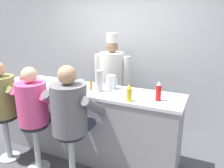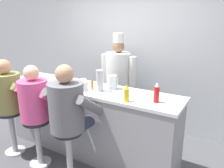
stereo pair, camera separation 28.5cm
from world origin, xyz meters
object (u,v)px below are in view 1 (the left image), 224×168
at_px(mustard_bottle_yellow, 129,93).
at_px(cook_in_whites_near, 112,78).
at_px(breakfast_plate, 67,89).
at_px(diner_seated_grey, 71,112).
at_px(coffee_mug_white, 81,83).
at_px(hot_sauce_bottle_orange, 91,86).
at_px(cup_stack_steel, 99,81).
at_px(water_pitcher_clear, 111,82).
at_px(ketchup_bottle_red, 158,91).
at_px(diner_seated_pink, 35,107).
at_px(napkin_dispenser_chrome, 82,87).
at_px(diner_seated_olive, 3,99).
at_px(cereal_bowl, 24,78).

height_order(mustard_bottle_yellow, cook_in_whites_near, cook_in_whites_near).
bearing_deg(breakfast_plate, diner_seated_grey, -50.44).
bearing_deg(breakfast_plate, coffee_mug_white, 70.87).
distance_m(hot_sauce_bottle_orange, cup_stack_steel, 0.15).
xyz_separation_m(mustard_bottle_yellow, cook_in_whites_near, (-0.76, 1.17, -0.17)).
bearing_deg(diner_seated_grey, water_pitcher_clear, 74.08).
xyz_separation_m(hot_sauce_bottle_orange, coffee_mug_white, (-0.24, 0.11, -0.02)).
relative_size(breakfast_plate, cup_stack_steel, 0.79).
bearing_deg(water_pitcher_clear, diner_seated_grey, -105.92).
bearing_deg(diner_seated_grey, breakfast_plate, 129.56).
height_order(ketchup_bottle_red, diner_seated_pink, diner_seated_pink).
bearing_deg(diner_seated_grey, hot_sauce_bottle_orange, 92.67).
bearing_deg(cup_stack_steel, mustard_bottle_yellow, -19.74).
height_order(cup_stack_steel, napkin_dispenser_chrome, cup_stack_steel).
relative_size(coffee_mug_white, diner_seated_grey, 0.10).
distance_m(breakfast_plate, diner_seated_grey, 0.55).
height_order(coffee_mug_white, diner_seated_olive, diner_seated_olive).
relative_size(water_pitcher_clear, diner_seated_grey, 0.13).
distance_m(mustard_bottle_yellow, diner_seated_olive, 1.76).
relative_size(napkin_dispenser_chrome, cook_in_whites_near, 0.07).
distance_m(cereal_bowl, diner_seated_olive, 0.59).
relative_size(hot_sauce_bottle_orange, water_pitcher_clear, 0.68).
bearing_deg(diner_seated_grey, cereal_bowl, 156.93).
distance_m(mustard_bottle_yellow, cup_stack_steel, 0.52).
xyz_separation_m(ketchup_bottle_red, diner_seated_grey, (-0.90, -0.51, -0.22)).
distance_m(hot_sauce_bottle_orange, breakfast_plate, 0.34).
bearing_deg(ketchup_bottle_red, mustard_bottle_yellow, -152.59).
distance_m(ketchup_bottle_red, mustard_bottle_yellow, 0.35).
height_order(ketchup_bottle_red, coffee_mug_white, ketchup_bottle_red).
relative_size(water_pitcher_clear, diner_seated_pink, 0.14).
relative_size(ketchup_bottle_red, napkin_dispenser_chrome, 1.96).
relative_size(hot_sauce_bottle_orange, napkin_dispenser_chrome, 1.08).
xyz_separation_m(hot_sauce_bottle_orange, cereal_bowl, (-1.26, 0.02, -0.04)).
bearing_deg(water_pitcher_clear, coffee_mug_white, -172.67).
distance_m(cereal_bowl, cup_stack_steel, 1.39).
bearing_deg(diner_seated_olive, mustard_bottle_yellow, 11.49).
relative_size(hot_sauce_bottle_orange, diner_seated_pink, 0.09).
xyz_separation_m(hot_sauce_bottle_orange, water_pitcher_clear, (0.22, 0.17, 0.03)).
height_order(diner_seated_pink, cook_in_whites_near, cook_in_whites_near).
height_order(mustard_bottle_yellow, diner_seated_pink, diner_seated_pink).
relative_size(ketchup_bottle_red, diner_seated_olive, 0.17).
bearing_deg(cook_in_whites_near, diner_seated_pink, -104.63).
bearing_deg(cook_in_whites_near, breakfast_plate, -99.13).
distance_m(cereal_bowl, napkin_dispenser_chrome, 1.18).
relative_size(hot_sauce_bottle_orange, cereal_bowl, 0.98).
xyz_separation_m(napkin_dispenser_chrome, cook_in_whites_near, (-0.06, 1.09, -0.14)).
bearing_deg(napkin_dispenser_chrome, hot_sauce_bottle_orange, 53.09).
xyz_separation_m(cup_stack_steel, diner_seated_grey, (-0.10, -0.52, -0.25)).
relative_size(diner_seated_olive, cook_in_whites_near, 0.82).
distance_m(cereal_bowl, cook_in_whites_near, 1.48).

